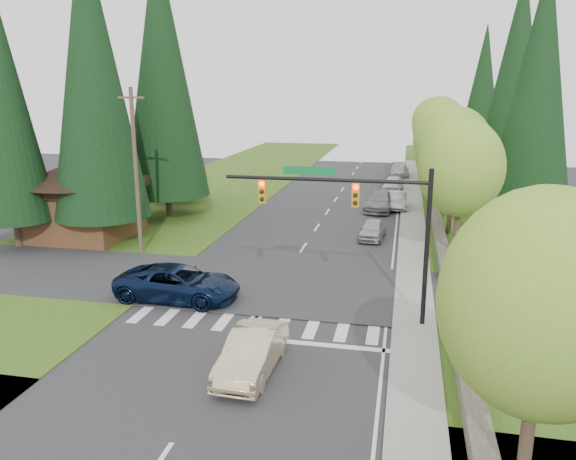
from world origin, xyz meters
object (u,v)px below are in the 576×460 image
(suv_navy, at_px, (178,283))
(parked_car_d, at_px, (393,184))
(parked_car_a, at_px, (373,229))
(parked_car_c, at_px, (397,200))
(parked_car_e, at_px, (400,171))
(sedan_champagne, at_px, (252,352))
(parked_car_b, at_px, (380,202))

(suv_navy, distance_m, parked_car_d, 33.31)
(parked_car_a, xyz_separation_m, parked_car_d, (0.80, 18.65, 0.09))
(suv_navy, height_order, parked_car_c, suv_navy)
(parked_car_e, bearing_deg, parked_car_c, -91.43)
(sedan_champagne, xyz_separation_m, parked_car_a, (3.06, 19.50, -0.11))
(suv_navy, relative_size, parked_car_b, 1.14)
(sedan_champagne, bearing_deg, parked_car_a, 82.91)
(sedan_champagne, relative_size, parked_car_b, 0.88)
(parked_car_e, bearing_deg, parked_car_b, -95.66)
(sedan_champagne, xyz_separation_m, parked_car_b, (3.06, 28.82, -0.00))
(parked_car_d, bearing_deg, parked_car_a, -87.01)
(parked_car_c, bearing_deg, parked_car_d, 91.62)
(sedan_champagne, bearing_deg, parked_car_c, 83.33)
(sedan_champagne, height_order, parked_car_b, sedan_champagne)
(parked_car_a, height_order, parked_car_b, parked_car_b)
(sedan_champagne, bearing_deg, suv_navy, 133.03)
(parked_car_a, distance_m, parked_car_d, 18.67)
(parked_car_a, relative_size, parked_car_d, 0.88)
(parked_car_d, relative_size, parked_car_e, 0.86)
(suv_navy, height_order, parked_car_d, suv_navy)
(sedan_champagne, height_order, parked_car_e, sedan_champagne)
(parked_car_a, relative_size, parked_car_e, 0.75)
(sedan_champagne, bearing_deg, parked_car_e, 86.61)
(parked_car_b, xyz_separation_m, parked_car_e, (1.30, 19.00, -0.01))
(sedan_champagne, bearing_deg, parked_car_b, 85.77)
(parked_car_d, distance_m, parked_car_e, 9.68)
(sedan_champagne, xyz_separation_m, parked_car_c, (4.46, 29.86, -0.05))
(parked_car_d, height_order, parked_car_e, parked_car_d)
(parked_car_a, bearing_deg, parked_car_d, 92.52)
(suv_navy, xyz_separation_m, parked_car_c, (9.84, 23.71, -0.12))
(suv_navy, height_order, parked_car_e, suv_navy)
(suv_navy, relative_size, parked_car_a, 1.55)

